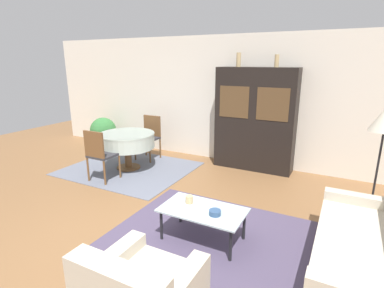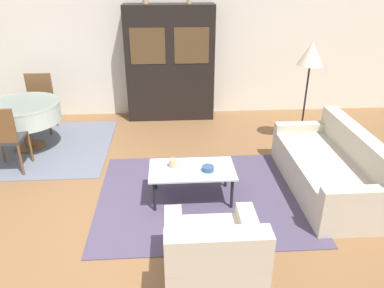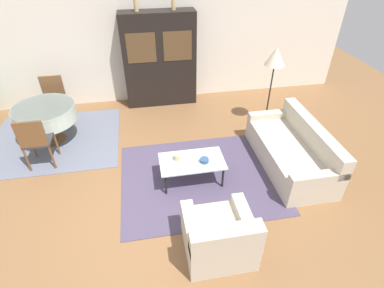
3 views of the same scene
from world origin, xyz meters
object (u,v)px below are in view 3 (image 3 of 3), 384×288
Objects in this scene: dining_chair_far at (54,97)px; cup at (177,157)px; armchair at (219,237)px; bowl at (204,160)px; couch at (292,151)px; floor_lamp at (275,60)px; vase_tall at (136,4)px; coffee_table at (192,163)px; dining_table at (45,114)px; vase_short at (173,4)px; display_cabinet at (160,60)px; dining_chair_near at (36,140)px.

dining_chair_far is 3.24m from cup.
dining_chair_far is at bearing 134.33° from cup.
armchair reaches higher than bowl.
couch is 1.19× the size of floor_lamp.
vase_tall is (1.88, 0.46, 1.63)m from dining_chair_far.
dining_table is at bearing 147.09° from coffee_table.
vase_tall is (-0.38, 2.78, 1.72)m from cup.
vase_short reaches higher than dining_chair_far.
couch is 0.95× the size of display_cabinet.
cup is at bearing 102.62° from armchair.
bowl is at bearing -18.47° from dining_chair_near.
cup is 3.27m from vase_short.
coffee_table is at bearing -32.91° from dining_table.
vase_tall reaches higher than floor_lamp.
coffee_table is 3.46m from dining_chair_far.
display_cabinet reaches higher than dining_table.
couch is 2.29× the size of armchair.
armchair is at bearing -121.48° from floor_lamp.
vase_short reaches higher than floor_lamp.
bowl is at bearing 86.26° from armchair.
armchair is 0.52× the size of floor_lamp.
dining_chair_far is at bearing 136.19° from coffee_table.
floor_lamp is (4.36, -0.11, 0.80)m from dining_table.
vase_short is at bearing 0.00° from vase_tall.
armchair is 0.82× the size of coffee_table.
coffee_table is 1.07× the size of dining_chair_far.
dining_table is at bearing 148.01° from bowl.
display_cabinet is (-0.21, 2.85, 0.65)m from coffee_table.
floor_lamp reaches higher than coffee_table.
vase_tall reaches higher than dining_chair_near.
dining_chair_far is at bearing 137.54° from bowl.
display_cabinet is 7.53× the size of vase_tall.
couch is at bearing 0.94° from cup.
vase_tall is at bearing 99.50° from armchair.
floor_lamp is at bearing -32.95° from display_cabinet.
coffee_table is at bearing 162.20° from bowl.
display_cabinet is at bearing 94.30° from coffee_table.
vase_tall is (-2.39, 2.74, 1.90)m from couch.
dining_chair_near is at bearing -138.55° from display_cabinet.
dining_chair_far is (-2.49, 2.39, 0.18)m from coffee_table.
couch is 4.54m from dining_table.
vase_tall is at bearing 102.07° from coffee_table.
dining_chair_near is at bearing 80.30° from couch.
vase_tall reaches higher than dining_table.
dining_chair_far is at bearing 124.47° from armchair.
cup is at bearing 90.94° from couch.
vase_short is (0.03, 4.23, 1.87)m from armchair.
dining_chair_near is 0.59× the size of floor_lamp.
dining_chair_near is 4.49m from floor_lamp.
dining_chair_far is 4.19× the size of vase_short.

